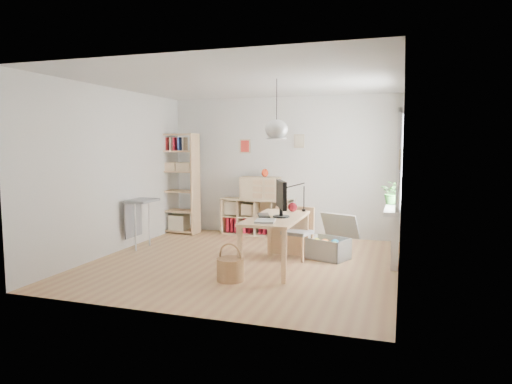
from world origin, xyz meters
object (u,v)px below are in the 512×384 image
(desk, at_px, (276,223))
(chair, at_px, (299,229))
(cube_shelf, at_px, (256,220))
(monitor, at_px, (281,197))
(tall_bookshelf, at_px, (178,179))
(storage_chest, at_px, (330,244))
(drawer_chest, at_px, (260,188))

(desk, relative_size, chair, 1.86)
(cube_shelf, bearing_deg, monitor, -63.89)
(desk, xyz_separation_m, tall_bookshelf, (-2.59, 1.95, 0.43))
(storage_chest, xyz_separation_m, drawer_chest, (-1.57, 1.37, 0.72))
(monitor, bearing_deg, cube_shelf, 91.92)
(tall_bookshelf, relative_size, monitor, 3.50)
(desk, relative_size, storage_chest, 1.65)
(chair, distance_m, storage_chest, 0.54)
(cube_shelf, xyz_separation_m, tall_bookshelf, (-1.56, -0.28, 0.79))
(storage_chest, relative_size, drawer_chest, 1.20)
(storage_chest, relative_size, monitor, 1.59)
(desk, distance_m, storage_chest, 1.14)
(desk, height_order, chair, chair)
(chair, xyz_separation_m, drawer_chest, (-1.12, 1.52, 0.48))
(drawer_chest, bearing_deg, tall_bookshelf, -175.81)
(tall_bookshelf, relative_size, storage_chest, 2.19)
(storage_chest, height_order, monitor, monitor)
(desk, height_order, monitor, monitor)
(desk, bearing_deg, chair, 73.69)
(cube_shelf, relative_size, drawer_chest, 1.84)
(monitor, bearing_deg, drawer_chest, 90.21)
(desk, relative_size, drawer_chest, 1.97)
(cube_shelf, height_order, storage_chest, cube_shelf)
(chair, xyz_separation_m, monitor, (-0.12, -0.68, 0.59))
(desk, bearing_deg, monitor, -11.29)
(cube_shelf, xyz_separation_m, chair, (1.22, -1.56, 0.16))
(drawer_chest, bearing_deg, storage_chest, -44.99)
(chair, bearing_deg, cube_shelf, 141.97)
(drawer_chest, bearing_deg, monitor, -69.62)
(desk, distance_m, monitor, 0.40)
(cube_shelf, bearing_deg, tall_bookshelf, -169.81)
(chair, bearing_deg, tall_bookshelf, 169.33)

